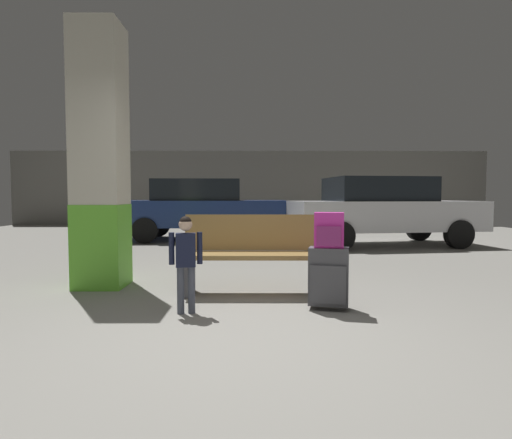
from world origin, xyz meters
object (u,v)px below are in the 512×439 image
(suitcase, at_px, (329,277))
(child, at_px, (186,254))
(parked_car_near, at_px, (382,209))
(parked_car_far, at_px, (202,208))
(backpack_bright, at_px, (329,230))
(structural_pillar, at_px, (100,158))
(bench, at_px, (253,254))

(suitcase, xyz_separation_m, child, (-1.36, -0.13, 0.24))
(suitcase, height_order, parked_car_near, parked_car_near)
(parked_car_near, bearing_deg, child, -122.84)
(suitcase, xyz_separation_m, parked_car_near, (2.15, 5.32, 0.48))
(parked_car_far, relative_size, parked_car_near, 0.97)
(child, xyz_separation_m, parked_car_far, (-0.63, 6.72, 0.24))
(child, height_order, parked_car_far, parked_car_far)
(backpack_bright, xyz_separation_m, parked_car_far, (-1.99, 6.59, 0.03))
(suitcase, bearing_deg, parked_car_near, 67.96)
(parked_car_far, bearing_deg, child, -84.63)
(parked_car_far, bearing_deg, structural_pillar, -95.93)
(bench, bearing_deg, backpack_bright, -44.28)
(structural_pillar, xyz_separation_m, parked_car_far, (0.57, 5.51, -0.76))
(suitcase, height_order, backpack_bright, backpack_bright)
(backpack_bright, relative_size, parked_car_far, 0.08)
(bench, xyz_separation_m, suitcase, (0.73, -0.71, -0.12))
(backpack_bright, bearing_deg, parked_car_far, 106.84)
(child, xyz_separation_m, parked_car_near, (3.52, 5.45, 0.24))
(backpack_bright, xyz_separation_m, child, (-1.36, -0.13, -0.21))
(suitcase, distance_m, child, 1.39)
(bench, height_order, parked_car_near, parked_car_near)
(bench, xyz_separation_m, parked_car_near, (2.88, 4.61, 0.36))
(child, bearing_deg, backpack_bright, 5.42)
(bench, relative_size, parked_car_near, 0.37)
(suitcase, distance_m, backpack_bright, 0.45)
(structural_pillar, relative_size, parked_car_far, 0.76)
(structural_pillar, relative_size, bench, 1.96)
(bench, relative_size, parked_car_far, 0.39)
(parked_car_far, bearing_deg, bench, -77.84)
(bench, distance_m, backpack_bright, 1.07)
(bench, relative_size, child, 1.75)
(structural_pillar, height_order, parked_car_far, structural_pillar)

